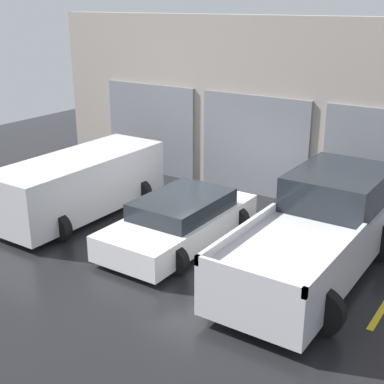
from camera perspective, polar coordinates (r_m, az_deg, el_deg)
ground_plane at (r=13.36m, az=1.20°, el=-3.84°), size 28.00×28.00×0.00m
shophouse_building at (r=15.40m, az=7.94°, el=8.69°), size 14.71×0.68×4.99m
pickup_truck at (r=11.16m, az=13.18°, el=-4.29°), size 2.62×5.36×1.93m
sedan_white at (r=12.41m, az=-1.22°, el=-3.06°), size 2.18×4.23×1.12m
sedan_side at (r=14.23m, az=-11.80°, el=0.92°), size 2.20×4.86×1.58m
parking_stripe_far_left at (r=15.63m, az=-15.70°, el=-1.01°), size 0.12×2.20×0.01m
parking_stripe_left at (r=13.50m, az=-6.80°, el=-3.71°), size 0.12×2.20×0.01m
parking_stripe_centre at (r=11.85m, az=5.06°, el=-7.13°), size 0.12×2.20×0.01m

